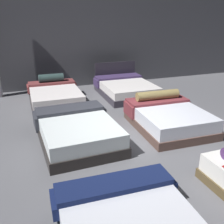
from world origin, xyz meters
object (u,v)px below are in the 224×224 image
object	(u,v)px
bed_2	(77,131)
bed_3	(168,117)
bed_4	(55,96)
bed_5	(125,88)

from	to	relation	value
bed_2	bed_3	bearing A→B (deg)	-1.37
bed_3	bed_4	size ratio (longest dim) A/B	0.97
bed_3	bed_5	distance (m)	2.82
bed_4	bed_5	size ratio (longest dim) A/B	0.95
bed_4	bed_5	xyz separation A→B (m)	(2.36, 0.07, -0.01)
bed_4	bed_5	world-z (taller)	bed_5
bed_3	bed_2	bearing A→B (deg)	-177.54
bed_5	bed_3	bearing A→B (deg)	-90.78
bed_4	bed_5	bearing A→B (deg)	2.13
bed_5	bed_2	bearing A→B (deg)	-128.27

